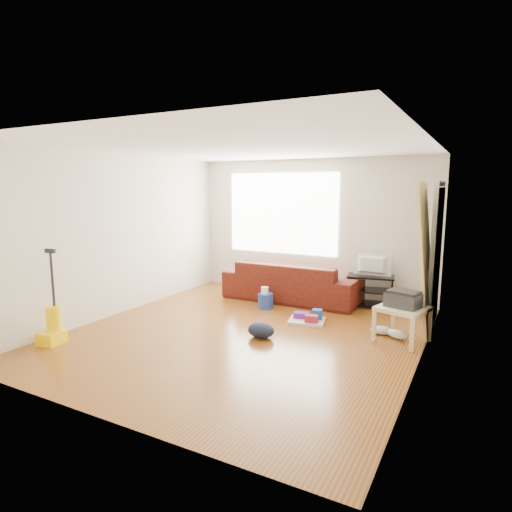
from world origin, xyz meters
The scene contains 13 objects.
room centered at (0.07, 0.15, 1.25)m, with size 4.51×5.01×2.51m.
sofa centered at (-0.14, 1.95, 0.00)m, with size 2.38×0.93×0.70m, color black.
tv_stand centered at (1.18, 2.22, 0.27)m, with size 0.82×0.56×0.52m.
tv centered at (1.18, 2.22, 0.70)m, with size 0.63×0.08×0.37m, color black.
side_table centered at (1.95, 0.71, 0.39)m, with size 0.71×0.71×0.46m.
printer centered at (1.95, 0.71, 0.57)m, with size 0.48×0.41×0.21m.
bucket centered at (-0.31, 1.24, 0.00)m, with size 0.25×0.25×0.25m, color navy.
toilet_paper centered at (-0.33, 1.24, 0.18)m, with size 0.12×0.12×0.11m, color white.
cleaning_tray centered at (0.58, 0.88, 0.06)m, with size 0.60×0.52×0.19m.
backpack centered at (0.27, -0.04, 0.00)m, with size 0.37×0.30×0.20m, color black.
sneakers centered at (1.77, 0.80, 0.06)m, with size 0.53×0.27×0.12m.
vacuum centered at (-2.00, -1.49, 0.23)m, with size 0.30×0.33×1.23m.
door_panel centered at (2.13, 1.20, 0.00)m, with size 0.04×0.83×2.07m, color tan.
Camera 1 is at (2.79, -4.90, 1.99)m, focal length 30.00 mm.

